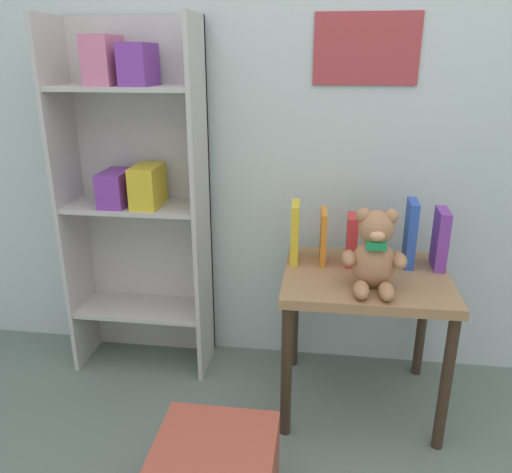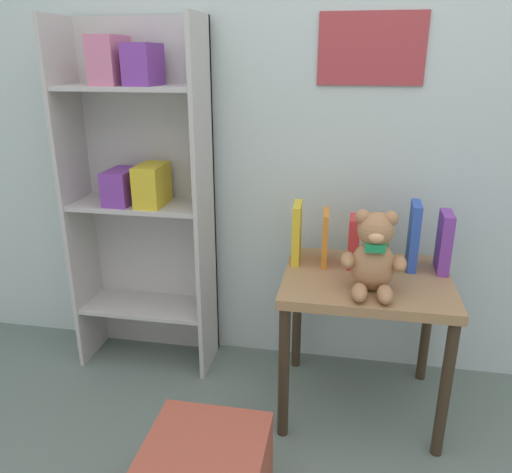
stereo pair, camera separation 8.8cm
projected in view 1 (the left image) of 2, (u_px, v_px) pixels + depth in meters
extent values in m
cube|color=silver|center=(348.00, 77.00, 1.96)|extent=(4.80, 0.06, 2.50)
cube|color=#A8383D|center=(366.00, 49.00, 1.89)|extent=(0.40, 0.01, 0.26)
cube|color=#BCB7B2|center=(71.00, 204.00, 2.11)|extent=(0.02, 0.26, 1.48)
cube|color=#BCB7B2|center=(201.00, 209.00, 2.04)|extent=(0.02, 0.26, 1.48)
cube|color=#BCB7B2|center=(145.00, 199.00, 2.19)|extent=(0.58, 0.02, 1.48)
cube|color=#BCB7B2|center=(143.00, 308.00, 2.23)|extent=(0.55, 0.24, 0.02)
cube|color=#BCB7B2|center=(135.00, 206.00, 2.07)|extent=(0.55, 0.24, 0.02)
cube|color=#BCB7B2|center=(125.00, 88.00, 1.91)|extent=(0.55, 0.24, 0.02)
cube|color=#D17093|center=(104.00, 61.00, 1.87)|extent=(0.10, 0.18, 0.18)
cube|color=purple|center=(139.00, 65.00, 1.86)|extent=(0.10, 0.18, 0.15)
cube|color=purple|center=(116.00, 188.00, 2.04)|extent=(0.10, 0.18, 0.14)
cube|color=gold|center=(148.00, 186.00, 2.02)|extent=(0.10, 0.18, 0.17)
cube|color=#9E754C|center=(366.00, 278.00, 1.86)|extent=(0.61, 0.51, 0.04)
cylinder|color=#37291A|center=(286.00, 372.00, 1.78)|extent=(0.04, 0.04, 0.53)
cylinder|color=#37291A|center=(446.00, 385.00, 1.71)|extent=(0.04, 0.04, 0.53)
cylinder|color=#37291A|center=(294.00, 312.00, 2.20)|extent=(0.04, 0.04, 0.53)
cylinder|color=#37291A|center=(422.00, 320.00, 2.13)|extent=(0.04, 0.04, 0.53)
ellipsoid|color=#A8754C|center=(373.00, 264.00, 1.72)|extent=(0.15, 0.11, 0.18)
sphere|color=#A8754C|center=(376.00, 228.00, 1.67)|extent=(0.12, 0.12, 0.12)
sphere|color=#A8754C|center=(363.00, 215.00, 1.67)|extent=(0.05, 0.05, 0.05)
sphere|color=#A8754C|center=(391.00, 216.00, 1.65)|extent=(0.05, 0.05, 0.05)
ellipsoid|color=tan|center=(377.00, 235.00, 1.63)|extent=(0.05, 0.04, 0.04)
ellipsoid|color=#A8754C|center=(349.00, 258.00, 1.71)|extent=(0.05, 0.10, 0.05)
ellipsoid|color=#A8754C|center=(399.00, 261.00, 1.69)|extent=(0.05, 0.10, 0.05)
ellipsoid|color=#A8754C|center=(361.00, 290.00, 1.66)|extent=(0.05, 0.11, 0.05)
ellipsoid|color=#A8754C|center=(386.00, 291.00, 1.65)|extent=(0.05, 0.11, 0.05)
cube|color=#198E4C|center=(376.00, 246.00, 1.64)|extent=(0.07, 0.02, 0.03)
cube|color=gold|center=(295.00, 232.00, 1.95)|extent=(0.03, 0.14, 0.23)
cube|color=orange|center=(323.00, 236.00, 1.93)|extent=(0.03, 0.14, 0.21)
cube|color=red|center=(352.00, 240.00, 1.91)|extent=(0.04, 0.11, 0.20)
cube|color=#33934C|center=(381.00, 241.00, 1.91)|extent=(0.03, 0.13, 0.19)
cube|color=#2D51B7|center=(410.00, 233.00, 1.90)|extent=(0.04, 0.13, 0.25)
cube|color=purple|center=(440.00, 239.00, 1.88)|extent=(0.04, 0.13, 0.23)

